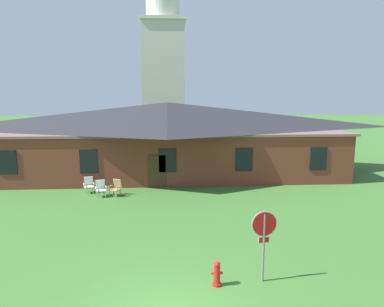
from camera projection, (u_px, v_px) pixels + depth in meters
brick_building at (168, 136)px, 26.44m from camera, size 25.53×10.40×5.34m
dome_tower at (163, 67)px, 40.22m from camera, size 5.18×5.18×20.18m
stop_sign at (264, 233)px, 10.53m from camera, size 0.80×0.11×2.29m
lawn_chair_by_porch at (89, 184)px, 20.71m from camera, size 0.74×0.78×0.96m
lawn_chair_near_door at (101, 188)px, 19.90m from camera, size 0.75×0.80×0.96m
lawn_chair_left_end at (116, 187)px, 20.10m from camera, size 0.80×0.84×0.96m
fire_hydrant at (217, 274)px, 10.48m from camera, size 0.36×0.28×0.79m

